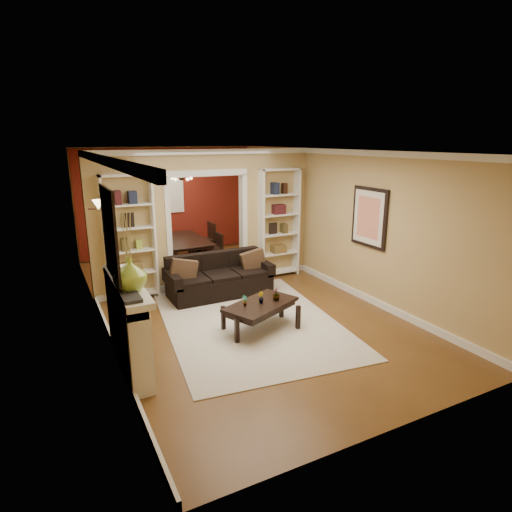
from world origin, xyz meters
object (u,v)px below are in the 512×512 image
bookshelf_left (130,238)px  bookshelf_right (279,223)px  sofa (220,276)px  dining_table (185,252)px  fireplace (130,326)px  coffee_table (261,316)px

bookshelf_left → bookshelf_right: bearing=0.0°
sofa → bookshelf_right: bookshelf_right is taller
sofa → dining_table: sofa is taller
bookshelf_left → bookshelf_right: same height
sofa → dining_table: 2.26m
bookshelf_right → dining_table: bookshelf_right is taller
bookshelf_right → bookshelf_left: bearing=180.0°
fireplace → dining_table: fireplace is taller
sofa → bookshelf_right: bearing=19.8°
coffee_table → dining_table: bearing=64.8°
dining_table → sofa: bearing=178.8°
coffee_table → fireplace: 2.06m
coffee_table → fireplace: (-2.02, -0.24, 0.36)m
dining_table → bookshelf_left: bearing=137.6°
coffee_table → bookshelf_left: 2.88m
sofa → dining_table: (0.05, 2.26, -0.07)m
dining_table → bookshelf_right: bearing=-137.1°
sofa → fireplace: size_ratio=1.17×
sofa → bookshelf_left: bearing=158.8°
coffee_table → bookshelf_left: bearing=98.5°
bookshelf_left → dining_table: bearing=47.6°
coffee_table → sofa: bearing=65.2°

